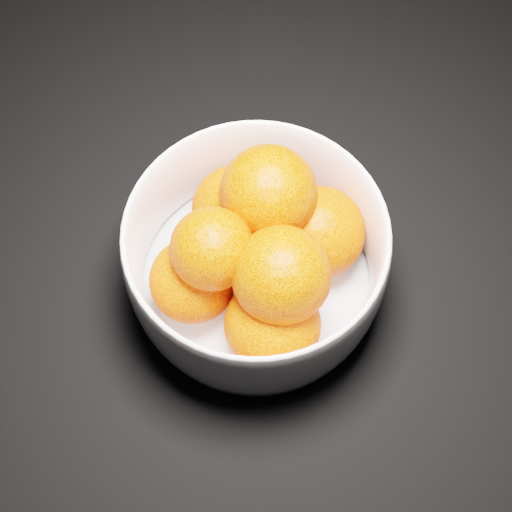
% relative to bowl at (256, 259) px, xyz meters
% --- Properties ---
extents(bowl, '(0.22, 0.22, 0.11)m').
position_rel_bowl_xyz_m(bowl, '(0.00, 0.00, 0.00)').
color(bowl, white).
rests_on(bowl, ground).
extents(orange_pile, '(0.15, 0.17, 0.12)m').
position_rel_bowl_xyz_m(orange_pile, '(0.00, 0.00, 0.01)').
color(orange_pile, '#FF4A0A').
rests_on(orange_pile, bowl).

